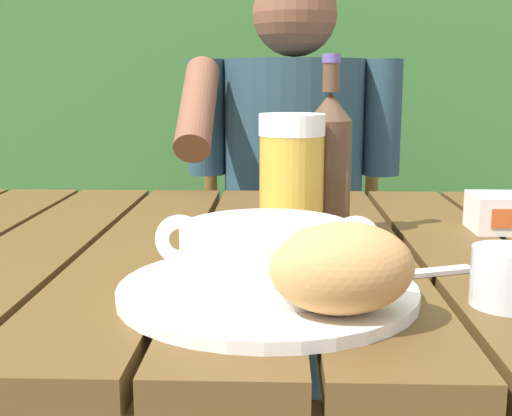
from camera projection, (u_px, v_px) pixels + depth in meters
The scene contains 12 objects.
dining_table at pixel (248, 318), 0.91m from camera, with size 1.23×0.83×0.77m.
hedge_backdrop at pixel (241, 41), 2.55m from camera, with size 3.99×0.88×2.54m.
chair_near_diner at pixel (291, 274), 1.78m from camera, with size 0.48×0.42×0.96m.
person_eating at pixel (292, 194), 1.54m from camera, with size 0.48×0.47×1.24m.
serving_plate at pixel (267, 290), 0.67m from camera, with size 0.30×0.30×0.01m.
soup_bowl at pixel (267, 254), 0.66m from camera, with size 0.22×0.17×0.07m.
bread_roll at pixel (342, 268), 0.58m from camera, with size 0.14×0.12×0.08m.
beer_glass at pixel (291, 180), 0.86m from camera, with size 0.08×0.08×0.17m.
beer_bottle at pixel (329, 161), 0.91m from camera, with size 0.06×0.06×0.25m.
water_glass_small at pixel (509, 277), 0.64m from camera, with size 0.07×0.07×0.06m.
butter_tub at pixel (509, 213), 0.95m from camera, with size 0.11×0.08×0.05m.
table_knife at pixel (399, 274), 0.73m from camera, with size 0.15×0.07×0.01m.
Camera 1 is at (0.04, -0.86, 0.99)m, focal length 47.18 mm.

